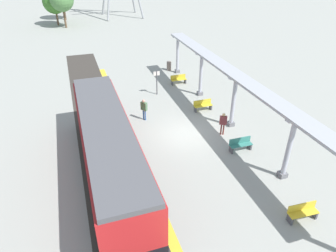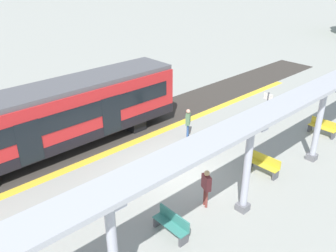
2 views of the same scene
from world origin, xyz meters
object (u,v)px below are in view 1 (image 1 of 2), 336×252
object	(u,v)px
canopy_pillar_second	(289,149)
passenger_waiting_near_edge	(144,107)
passenger_by_the_benches	(223,121)
canopy_pillar_third	(233,102)
bench_near_end	(302,212)
canopy_pillar_fourth	(201,74)
train_near_carriage	(108,148)
bench_far_end	(178,79)
platform_info_sign	(157,80)
trash_bin	(169,66)
canopy_pillar_fifth	(178,54)
bench_mid_platform	(240,144)
bench_extra_slot	(203,105)

from	to	relation	value
canopy_pillar_second	passenger_waiting_near_edge	world-z (taller)	canopy_pillar_second
passenger_waiting_near_edge	passenger_by_the_benches	distance (m)	5.92
canopy_pillar_third	bench_near_end	distance (m)	9.12
canopy_pillar_fourth	bench_near_end	world-z (taller)	canopy_pillar_fourth
bench_near_end	passenger_by_the_benches	distance (m)	8.06
train_near_carriage	bench_far_end	bearing A→B (deg)	54.00
canopy_pillar_second	platform_info_sign	size ratio (longest dim) A/B	1.73
bench_near_end	platform_info_sign	size ratio (longest dim) A/B	0.69
canopy_pillar_third	trash_bin	xyz separation A→B (m)	(-0.60, 12.43, -1.47)
canopy_pillar_fifth	platform_info_sign	size ratio (longest dim) A/B	1.73
canopy_pillar_second	bench_near_end	bearing A→B (deg)	-110.55
bench_mid_platform	bench_far_end	bearing A→B (deg)	89.87
canopy_pillar_third	platform_info_sign	distance (m)	7.84
train_near_carriage	canopy_pillar_third	bearing A→B (deg)	16.74
canopy_pillar_second	canopy_pillar_third	world-z (taller)	same
bench_near_end	canopy_pillar_second	bearing A→B (deg)	69.45
passenger_by_the_benches	canopy_pillar_third	bearing A→B (deg)	37.18
train_near_carriage	canopy_pillar_fourth	bearing A→B (deg)	42.39
bench_near_end	passenger_waiting_near_edge	bearing A→B (deg)	111.79
canopy_pillar_fourth	bench_extra_slot	bearing A→B (deg)	-109.28
bench_mid_platform	platform_info_sign	bearing A→B (deg)	104.77
canopy_pillar_fourth	bench_mid_platform	bearing A→B (deg)	-96.33
canopy_pillar_second	canopy_pillar_fifth	xyz separation A→B (m)	(0.00, 17.53, 0.00)
canopy_pillar_fifth	trash_bin	world-z (taller)	canopy_pillar_fifth
bench_extra_slot	trash_bin	bearing A→B (deg)	87.82
canopy_pillar_fourth	passenger_by_the_benches	bearing A→B (deg)	-100.20
bench_far_end	bench_mid_platform	bearing A→B (deg)	-90.13
canopy_pillar_fourth	platform_info_sign	bearing A→B (deg)	159.80
canopy_pillar_second	bench_near_end	world-z (taller)	canopy_pillar_second
bench_near_end	bench_far_end	world-z (taller)	same
bench_mid_platform	bench_extra_slot	xyz separation A→B (m)	(-0.01, 5.84, 0.00)
bench_mid_platform	passenger_by_the_benches	distance (m)	2.15
canopy_pillar_fourth	trash_bin	xyz separation A→B (m)	(-0.60, 6.79, -1.47)
canopy_pillar_fourth	bench_extra_slot	xyz separation A→B (m)	(-0.96, -2.75, -1.49)
trash_bin	platform_info_sign	xyz separation A→B (m)	(-2.97, -5.48, 0.87)
canopy_pillar_second	bench_extra_slot	world-z (taller)	canopy_pillar_second
canopy_pillar_second	canopy_pillar_fourth	size ratio (longest dim) A/B	1.00
canopy_pillar_third	passenger_waiting_near_edge	world-z (taller)	canopy_pillar_third
bench_mid_platform	passenger_by_the_benches	world-z (taller)	passenger_by_the_benches
bench_near_end	platform_info_sign	xyz separation A→B (m)	(-2.48, 15.88, 0.89)
platform_info_sign	canopy_pillar_fourth	bearing A→B (deg)	-20.20
bench_far_end	bench_near_end	bearing A→B (deg)	-90.51
train_near_carriage	canopy_pillar_second	xyz separation A→B (m)	(9.22, -3.27, 0.10)
trash_bin	train_near_carriage	bearing A→B (deg)	-119.54
bench_extra_slot	platform_info_sign	size ratio (longest dim) A/B	0.68
bench_near_end	trash_bin	world-z (taller)	trash_bin
canopy_pillar_second	trash_bin	world-z (taller)	canopy_pillar_second
canopy_pillar_fifth	bench_far_end	world-z (taller)	canopy_pillar_fifth
canopy_pillar_fifth	bench_extra_slot	world-z (taller)	canopy_pillar_fifth
train_near_carriage	bench_mid_platform	world-z (taller)	train_near_carriage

